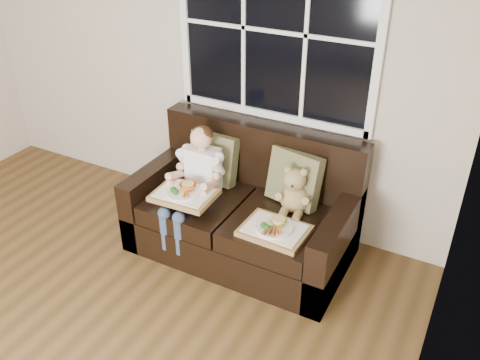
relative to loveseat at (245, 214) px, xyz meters
The scene contains 8 objects.
window_back 1.42m from the loveseat, 90.00° to the left, with size 1.62×0.04×1.37m.
loveseat is the anchor object (origin of this frame).
pillow_left 0.53m from the loveseat, 157.40° to the left, with size 0.41×0.20×0.42m.
pillow_right 0.51m from the loveseat, 23.95° to the left, with size 0.45×0.27×0.43m.
child 0.50m from the loveseat, 161.83° to the right, with size 0.37×0.59×0.85m.
teddy_bear 0.49m from the loveseat, ahead, with size 0.25×0.30×0.39m.
tray_left 0.54m from the loveseat, 137.44° to the right, with size 0.47×0.37×0.10m.
tray_right 0.52m from the loveseat, 36.73° to the right, with size 0.47×0.37×0.11m.
Camera 1 is at (2.28, -0.94, 2.60)m, focal length 38.00 mm.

